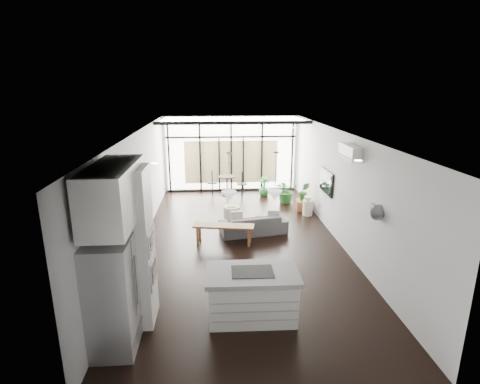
{
  "coord_description": "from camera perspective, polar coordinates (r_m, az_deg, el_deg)",
  "views": [
    {
      "loc": [
        -0.66,
        -8.86,
        3.87
      ],
      "look_at": [
        0.0,
        0.3,
        1.25
      ],
      "focal_mm": 28.0,
      "sensor_mm": 36.0,
      "label": 1
    }
  ],
  "objects": [
    {
      "name": "floor",
      "position": [
        9.69,
        0.13,
        -7.61
      ],
      "size": [
        5.0,
        10.0,
        0.0
      ],
      "primitive_type": "cube",
      "color": "black",
      "rests_on": "ground"
    },
    {
      "name": "ceiling",
      "position": [
        8.95,
        0.14,
        9.05
      ],
      "size": [
        5.0,
        10.0,
        0.0
      ],
      "primitive_type": "cube",
      "color": "white",
      "rests_on": "ground"
    },
    {
      "name": "wall_left",
      "position": [
        9.38,
        -15.28,
        0.08
      ],
      "size": [
        0.02,
        10.0,
        2.8
      ],
      "primitive_type": "cube",
      "color": "silver",
      "rests_on": "ground"
    },
    {
      "name": "wall_right",
      "position": [
        9.73,
        14.99,
        0.65
      ],
      "size": [
        0.02,
        10.0,
        2.8
      ],
      "primitive_type": "cube",
      "color": "silver",
      "rests_on": "ground"
    },
    {
      "name": "wall_back",
      "position": [
        14.09,
        -1.37,
        5.83
      ],
      "size": [
        5.0,
        0.02,
        2.8
      ],
      "primitive_type": "cube",
      "color": "silver",
      "rests_on": "ground"
    },
    {
      "name": "wall_front",
      "position": [
        4.63,
        4.88,
        -16.4
      ],
      "size": [
        5.0,
        0.02,
        2.8
      ],
      "primitive_type": "cube",
      "color": "silver",
      "rests_on": "ground"
    },
    {
      "name": "glazing",
      "position": [
        13.98,
        -1.35,
        5.75
      ],
      "size": [
        5.0,
        0.2,
        2.8
      ],
      "primitive_type": "cube",
      "color": "black",
      "rests_on": "ground"
    },
    {
      "name": "skylight",
      "position": [
        12.92,
        -1.19,
        11.04
      ],
      "size": [
        4.7,
        1.9,
        0.06
      ],
      "primitive_type": "cube",
      "color": "white",
      "rests_on": "ceiling"
    },
    {
      "name": "neighbour_building",
      "position": [
        14.1,
        -1.35,
        4.6
      ],
      "size": [
        3.5,
        0.02,
        1.6
      ],
      "primitive_type": "cube",
      "color": "beige",
      "rests_on": "ground"
    },
    {
      "name": "island",
      "position": [
        6.64,
        1.87,
        -15.34
      ],
      "size": [
        1.59,
        0.96,
        0.86
      ],
      "primitive_type": "cube",
      "rotation": [
        0.0,
        0.0,
        -0.02
      ],
      "color": "silver",
      "rests_on": "floor"
    },
    {
      "name": "cooktop",
      "position": [
        6.42,
        1.9,
        -12.02
      ],
      "size": [
        0.71,
        0.48,
        0.01
      ],
      "primitive_type": "cube",
      "rotation": [
        0.0,
        0.0,
        -0.02
      ],
      "color": "black",
      "rests_on": "island"
    },
    {
      "name": "fridge",
      "position": [
        6.04,
        -19.03,
        -14.75
      ],
      "size": [
        0.68,
        0.85,
        1.76
      ],
      "primitive_type": "cube",
      "color": "#97969B",
      "rests_on": "floor"
    },
    {
      "name": "appliance_column",
      "position": [
        6.4,
        -16.42,
        -8.13
      ],
      "size": [
        0.69,
        0.72,
        2.67
      ],
      "primitive_type": "cube",
      "color": "silver",
      "rests_on": "floor"
    },
    {
      "name": "upper_cabinets",
      "position": [
        5.76,
        -18.66,
        -0.25
      ],
      "size": [
        0.62,
        1.75,
        0.86
      ],
      "primitive_type": "cube",
      "color": "silver",
      "rests_on": "wall_left"
    },
    {
      "name": "pendant_left",
      "position": [
        6.49,
        -1.66,
        -0.67
      ],
      "size": [
        0.26,
        0.26,
        0.18
      ],
      "primitive_type": "cone",
      "color": "white",
      "rests_on": "ceiling"
    },
    {
      "name": "pendant_right",
      "position": [
        6.57,
        5.33,
        -0.53
      ],
      "size": [
        0.26,
        0.26,
        0.18
      ],
      "primitive_type": "cone",
      "color": "white",
      "rests_on": "ceiling"
    },
    {
      "name": "sofa",
      "position": [
        10.13,
        2.05,
        -4.43
      ],
      "size": [
        1.85,
        0.84,
        0.7
      ],
      "primitive_type": "imported",
      "rotation": [
        0.0,
        0.0,
        3.32
      ],
      "color": "#4C4C4F",
      "rests_on": "floor"
    },
    {
      "name": "console_bench",
      "position": [
        9.54,
        -2.48,
        -6.42
      ],
      "size": [
        1.57,
        0.65,
        0.49
      ],
      "primitive_type": "cube",
      "rotation": [
        0.0,
        0.0,
        -0.18
      ],
      "color": "brown",
      "rests_on": "floor"
    },
    {
      "name": "pouf",
      "position": [
        11.23,
        -1.27,
        -3.18
      ],
      "size": [
        0.53,
        0.53,
        0.39
      ],
      "primitive_type": "cylinder",
      "rotation": [
        0.0,
        0.0,
        0.1
      ],
      "color": "beige",
      "rests_on": "floor"
    },
    {
      "name": "crate",
      "position": [
        12.15,
        9.64,
        -2.03
      ],
      "size": [
        0.5,
        0.5,
        0.34
      ],
      "primitive_type": "cube",
      "rotation": [
        0.0,
        0.0,
        -0.11
      ],
      "color": "brown",
      "rests_on": "floor"
    },
    {
      "name": "plant_tall",
      "position": [
        12.84,
        7.06,
        -0.16
      ],
      "size": [
        1.02,
        1.07,
        0.68
      ],
      "primitive_type": "imported",
      "rotation": [
        0.0,
        0.0,
        0.32
      ],
      "color": "#24622A",
      "rests_on": "floor"
    },
    {
      "name": "plant_med",
      "position": [
        13.55,
        3.67,
        0.17
      ],
      "size": [
        0.67,
        0.81,
        0.4
      ],
      "primitive_type": "imported",
      "rotation": [
        0.0,
        0.0,
        -0.46
      ],
      "color": "#24622A",
      "rests_on": "floor"
    },
    {
      "name": "plant_crate",
      "position": [
        12.06,
        9.71,
        -0.66
      ],
      "size": [
        0.43,
        0.65,
        0.27
      ],
      "primitive_type": "imported",
      "rotation": [
        0.0,
        0.0,
        -0.17
      ],
      "color": "#24622A",
      "rests_on": "crate"
    },
    {
      "name": "milk_can",
      "position": [
        11.71,
        10.28,
        -2.09
      ],
      "size": [
        0.31,
        0.31,
        0.6
      ],
      "primitive_type": "cylinder",
      "rotation": [
        0.0,
        0.0,
        0.01
      ],
      "color": "#EEE8CE",
      "rests_on": "floor"
    },
    {
      "name": "bistro_set",
      "position": [
        13.62,
        -1.99,
        0.99
      ],
      "size": [
        1.6,
        0.94,
        0.72
      ],
      "primitive_type": "cube",
      "rotation": [
        0.0,
        0.0,
        -0.24
      ],
      "color": "black",
      "rests_on": "floor"
    },
    {
      "name": "tv",
      "position": [
        10.66,
        13.04,
        1.55
      ],
      "size": [
        0.05,
        1.1,
        0.65
      ],
      "primitive_type": "cube",
      "color": "black",
      "rests_on": "wall_right"
    },
    {
      "name": "ac_unit",
      "position": [
        8.73,
        16.4,
        5.91
      ],
      "size": [
        0.22,
        0.9,
        0.3
      ],
      "primitive_type": "cube",
      "color": "white",
      "rests_on": "wall_right"
    },
    {
      "name": "framed_art",
      "position": [
        8.87,
        -15.75,
        0.13
      ],
      "size": [
        0.04,
        0.7,
        0.9
      ],
      "primitive_type": "cube",
      "color": "black",
      "rests_on": "wall_left"
    }
  ]
}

